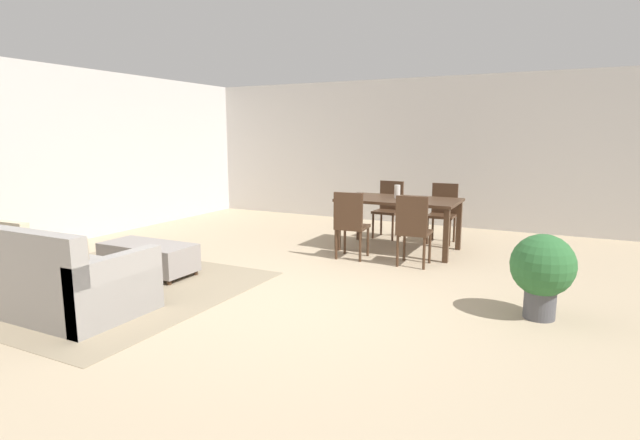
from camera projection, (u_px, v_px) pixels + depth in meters
name	position (u px, v px, depth m)	size (l,w,h in m)	color
ground_plane	(286.00, 301.00, 4.99)	(10.80, 10.80, 0.00)	tan
wall_back	(422.00, 152.00, 9.16)	(9.00, 0.12, 2.70)	beige
wall_left	(37.00, 157.00, 7.19)	(0.12, 11.00, 2.70)	beige
area_rug	(102.00, 287.00, 5.44)	(3.00, 2.80, 0.01)	gray
couch	(35.00, 277.00, 4.82)	(2.28, 0.96, 0.86)	gray
ottoman_table	(149.00, 257.00, 5.93)	(1.15, 0.54, 0.38)	gray
dining_table	(399.00, 205.00, 7.11)	(1.69, 0.96, 0.76)	#422B1C
dining_chair_near_left	(350.00, 221.00, 6.61)	(0.43, 0.43, 0.92)	#422B1C
dining_chair_near_right	(413.00, 227.00, 6.23)	(0.42, 0.42, 0.92)	#422B1C
dining_chair_far_left	(389.00, 206.00, 8.07)	(0.42, 0.42, 0.92)	#422B1C
dining_chair_far_right	(443.00, 209.00, 7.67)	(0.40, 0.40, 0.92)	#422B1C
vase_centerpiece	(397.00, 192.00, 7.12)	(0.09, 0.09, 0.19)	silver
potted_plant	(542.00, 269.00, 4.47)	(0.57, 0.57, 0.79)	#4C4C51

